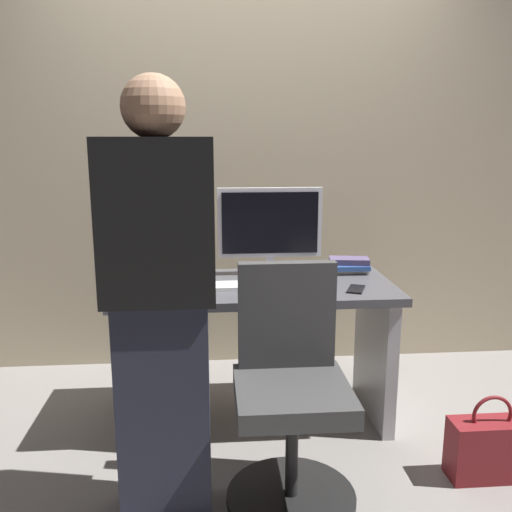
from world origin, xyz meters
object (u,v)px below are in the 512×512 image
object	(u,v)px
office_chair	(290,396)
cup_by_monitor	(170,271)
cup_near_keyboard	(178,282)
book_stack	(349,265)
desk	(255,327)
person_at_desk	(161,303)
mouse	(301,282)
handbag	(489,448)
keyboard	(235,286)
cell_phone	(356,289)
monitor	(270,226)

from	to	relation	value
office_chair	cup_by_monitor	xyz separation A→B (m)	(-0.51, 0.73, 0.34)
cup_near_keyboard	book_stack	distance (m)	0.94
desk	book_stack	world-z (taller)	book_stack
person_at_desk	mouse	bearing A→B (deg)	45.45
person_at_desk	cup_near_keyboard	bearing A→B (deg)	87.14
cup_near_keyboard	handbag	distance (m)	1.54
office_chair	handbag	xyz separation A→B (m)	(0.86, 0.03, -0.29)
keyboard	handbag	xyz separation A→B (m)	(1.05, -0.52, -0.60)
office_chair	cell_phone	world-z (taller)	office_chair
keyboard	cell_phone	size ratio (longest dim) A/B	2.99
desk	handbag	distance (m)	1.18
monitor	desk	bearing A→B (deg)	-117.03
desk	cup_by_monitor	xyz separation A→B (m)	(-0.43, 0.11, 0.27)
person_at_desk	cell_phone	distance (m)	1.02
desk	book_stack	size ratio (longest dim) A/B	6.17
book_stack	handbag	bearing A→B (deg)	-60.98
mouse	handbag	size ratio (longest dim) A/B	0.26
office_chair	monitor	distance (m)	0.97
desk	handbag	size ratio (longest dim) A/B	3.60
desk	cup_by_monitor	distance (m)	0.51
mouse	cell_phone	size ratio (longest dim) A/B	0.69
desk	cup_near_keyboard	world-z (taller)	cup_near_keyboard
desk	monitor	world-z (taller)	monitor
person_at_desk	handbag	world-z (taller)	person_at_desk
desk	cup_near_keyboard	distance (m)	0.47
desk	cup_near_keyboard	bearing A→B (deg)	-163.82
person_at_desk	cup_near_keyboard	distance (m)	0.57
keyboard	cell_phone	xyz separation A→B (m)	(0.57, -0.08, -0.01)
monitor	book_stack	size ratio (longest dim) A/B	2.45
keyboard	cup_by_monitor	distance (m)	0.37
desk	book_stack	bearing A→B (deg)	19.66
desk	book_stack	xyz separation A→B (m)	(0.52, 0.18, 0.26)
cup_near_keyboard	cup_by_monitor	world-z (taller)	cup_near_keyboard
mouse	cell_phone	distance (m)	0.27
office_chair	cup_near_keyboard	distance (m)	0.77
cell_phone	cup_near_keyboard	bearing A→B (deg)	-160.35
cup_near_keyboard	handbag	bearing A→B (deg)	-20.22
office_chair	handbag	size ratio (longest dim) A/B	2.49
desk	mouse	size ratio (longest dim) A/B	13.62
keyboard	mouse	bearing A→B (deg)	3.38
monitor	keyboard	size ratio (longest dim) A/B	1.26
cup_near_keyboard	cell_phone	bearing A→B (deg)	-3.23
keyboard	cup_by_monitor	size ratio (longest dim) A/B	4.75
book_stack	cell_phone	distance (m)	0.35
cup_near_keyboard	book_stack	xyz separation A→B (m)	(0.89, 0.29, -0.01)
monitor	office_chair	bearing A→B (deg)	-90.11
desk	person_at_desk	xyz separation A→B (m)	(-0.40, -0.68, 0.34)
mouse	cup_near_keyboard	xyz separation A→B (m)	(-0.59, -0.06, 0.03)
monitor	cup_by_monitor	world-z (taller)	monitor
cup_near_keyboard	cup_by_monitor	distance (m)	0.22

